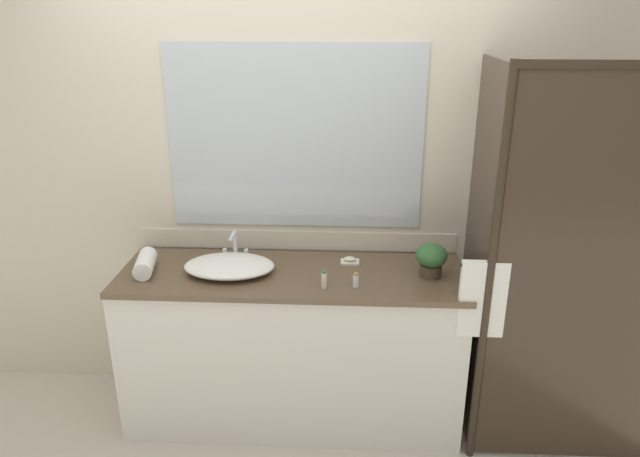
% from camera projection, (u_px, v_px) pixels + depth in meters
% --- Properties ---
extents(ground_plane, '(8.00, 8.00, 0.00)m').
position_uv_depth(ground_plane, '(294.00, 414.00, 3.31)').
color(ground_plane, beige).
extents(wall_back_with_mirror, '(4.40, 0.06, 2.60)m').
position_uv_depth(wall_back_with_mirror, '(296.00, 180.00, 3.17)').
color(wall_back_with_mirror, beige).
rests_on(wall_back_with_mirror, ground_plane).
extents(vanity_cabinet, '(1.80, 0.58, 0.90)m').
position_uv_depth(vanity_cabinet, '(293.00, 346.00, 3.16)').
color(vanity_cabinet, silver).
rests_on(vanity_cabinet, ground_plane).
extents(shower_enclosure, '(1.20, 0.59, 2.00)m').
position_uv_depth(shower_enclosure, '(555.00, 272.00, 2.71)').
color(shower_enclosure, '#2D2319').
rests_on(shower_enclosure, ground_plane).
extents(sink_basin, '(0.47, 0.33, 0.07)m').
position_uv_depth(sink_basin, '(229.00, 266.00, 2.99)').
color(sink_basin, white).
rests_on(sink_basin, vanity_cabinet).
extents(faucet, '(0.17, 0.13, 0.17)m').
position_uv_depth(faucet, '(235.00, 250.00, 3.14)').
color(faucet, silver).
rests_on(faucet, vanity_cabinet).
extents(potted_plant, '(0.16, 0.16, 0.18)m').
position_uv_depth(potted_plant, '(431.00, 258.00, 2.92)').
color(potted_plant, '#473828').
rests_on(potted_plant, vanity_cabinet).
extents(soap_dish, '(0.10, 0.07, 0.04)m').
position_uv_depth(soap_dish, '(350.00, 261.00, 3.11)').
color(soap_dish, silver).
rests_on(soap_dish, vanity_cabinet).
extents(amenity_bottle_body_wash, '(0.03, 0.03, 0.09)m').
position_uv_depth(amenity_bottle_body_wash, '(324.00, 280.00, 2.82)').
color(amenity_bottle_body_wash, silver).
rests_on(amenity_bottle_body_wash, vanity_cabinet).
extents(amenity_bottle_conditioner, '(0.03, 0.03, 0.07)m').
position_uv_depth(amenity_bottle_conditioner, '(356.00, 280.00, 2.83)').
color(amenity_bottle_conditioner, silver).
rests_on(amenity_bottle_conditioner, vanity_cabinet).
extents(rolled_towel_near_edge, '(0.14, 0.25, 0.10)m').
position_uv_depth(rolled_towel_near_edge, '(145.00, 264.00, 2.99)').
color(rolled_towel_near_edge, white).
rests_on(rolled_towel_near_edge, vanity_cabinet).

